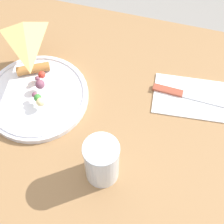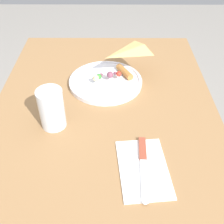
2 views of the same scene
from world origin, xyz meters
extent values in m
plane|color=gray|center=(0.00, 0.00, 0.00)|extent=(6.00, 6.00, 0.00)
cube|color=olive|center=(0.00, 0.00, 0.74)|extent=(0.94, 0.73, 0.03)
cube|color=#382D23|center=(-0.42, 0.32, 0.36)|extent=(0.06, 0.06, 0.73)
cube|color=#382D23|center=(0.42, 0.32, 0.36)|extent=(0.06, 0.06, 0.73)
cylinder|color=white|center=(-0.11, 0.00, 0.77)|extent=(0.26, 0.26, 0.02)
torus|color=white|center=(-0.11, 0.00, 0.78)|extent=(0.25, 0.25, 0.01)
pyramid|color=#E0B266|center=(-0.10, 0.00, 0.79)|extent=(0.16, 0.18, 0.02)
cylinder|color=#B77A3D|center=(-0.14, 0.07, 0.79)|extent=(0.09, 0.06, 0.02)
sphere|color=red|center=(-0.11, 0.05, 0.80)|extent=(0.02, 0.02, 0.02)
sphere|color=#EFDB93|center=(-0.08, -0.03, 0.80)|extent=(0.02, 0.02, 0.02)
sphere|color=#7A4256|center=(-0.10, -0.02, 0.80)|extent=(0.01, 0.01, 0.01)
sphere|color=#388433|center=(-0.09, -0.02, 0.80)|extent=(0.02, 0.02, 0.02)
sphere|color=#7A4256|center=(-0.10, 0.02, 0.80)|extent=(0.02, 0.02, 0.02)
sphere|color=#7A4256|center=(-0.11, 0.03, 0.80)|extent=(0.01, 0.01, 0.01)
cylinder|color=white|center=(0.11, -0.15, 0.82)|extent=(0.07, 0.07, 0.13)
cylinder|color=white|center=(0.11, -0.15, 0.80)|extent=(0.07, 0.07, 0.08)
torus|color=white|center=(0.11, -0.15, 0.88)|extent=(0.08, 0.08, 0.00)
cube|color=white|center=(0.28, 0.11, 0.76)|extent=(0.21, 0.14, 0.00)
cube|color=#99422D|center=(0.21, 0.11, 0.77)|extent=(0.08, 0.02, 0.01)
cube|color=silver|center=(0.32, 0.10, 0.77)|extent=(0.13, 0.02, 0.00)
camera|label=1|loc=(0.21, -0.43, 1.49)|focal=55.00mm
camera|label=2|loc=(0.73, 0.03, 1.35)|focal=45.00mm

